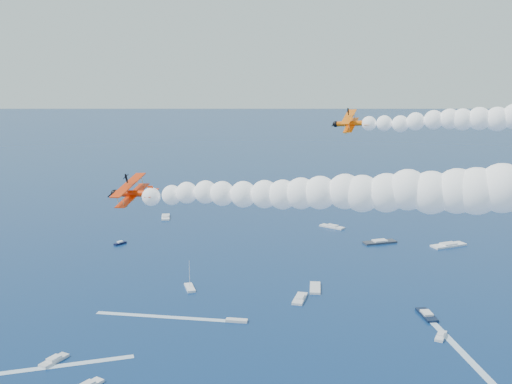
# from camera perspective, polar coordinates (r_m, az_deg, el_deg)

# --- Properties ---
(biplane_lead) EXTENTS (7.64, 9.02, 6.78)m
(biplane_lead) POSITION_cam_1_polar(r_m,az_deg,el_deg) (112.44, 8.63, 6.11)
(biplane_lead) COLOR #F46205
(biplane_trail) EXTENTS (7.82, 9.25, 6.96)m
(biplane_trail) POSITION_cam_1_polar(r_m,az_deg,el_deg) (88.41, -10.94, -0.13)
(biplane_trail) COLOR red
(smoke_trail_lead) EXTENTS (50.32, 15.07, 9.32)m
(smoke_trail_lead) POSITION_cam_1_polar(r_m,az_deg,el_deg) (110.28, 21.64, 6.30)
(smoke_trail_lead) COLOR white
(smoke_trail_trail) EXTENTS (50.31, 15.01, 9.32)m
(smoke_trail_trail) POSITION_cam_1_polar(r_m,az_deg,el_deg) (78.48, 5.02, -0.04)
(smoke_trail_trail) COLOR white
(spectator_boats) EXTENTS (207.31, 185.60, 0.70)m
(spectator_boats) POSITION_cam_1_polar(r_m,az_deg,el_deg) (202.14, 7.83, -8.99)
(spectator_boats) COLOR silver
(spectator_boats) RESTS_ON ground
(boat_wakes) EXTENTS (119.57, 59.35, 0.04)m
(boat_wakes) POSITION_cam_1_polar(r_m,az_deg,el_deg) (167.56, -2.81, -13.47)
(boat_wakes) COLOR white
(boat_wakes) RESTS_ON ground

